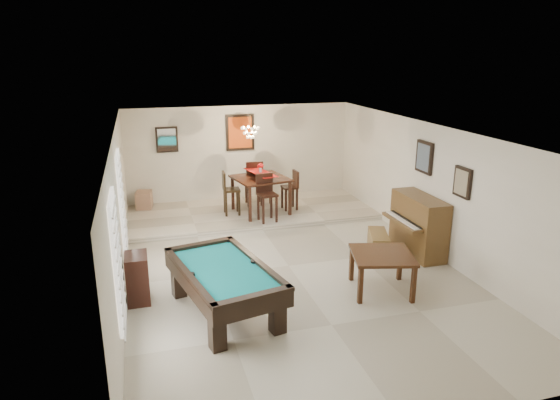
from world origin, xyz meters
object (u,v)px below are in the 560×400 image
dining_table (261,192)px  dining_chair_east (289,190)px  upright_piano (412,225)px  dining_chair_south (267,198)px  square_table (381,272)px  chandelier (250,128)px  corner_bench (144,200)px  dining_chair_west (232,193)px  pool_table (224,291)px  apothecary_chest (138,278)px  flower_vase (260,168)px  dining_chair_north (254,182)px  piano_bench (378,245)px

dining_table → dining_chair_east: dining_table is taller
upright_piano → dining_chair_south: bearing=134.9°
square_table → chandelier: size_ratio=1.66×
dining_chair_south → corner_bench: (-2.76, 1.86, -0.34)m
square_table → dining_table: size_ratio=0.82×
corner_bench → dining_chair_west: bearing=-28.3°
corner_bench → chandelier: 3.33m
upright_piano → dining_table: 3.92m
square_table → pool_table: bearing=-179.9°
square_table → chandelier: (-1.22, 4.63, 1.86)m
apothecary_chest → dining_chair_east: size_ratio=0.82×
flower_vase → dining_table: bearing=0.0°
corner_bench → chandelier: chandelier is taller
dining_chair_west → dining_chair_east: bearing=-86.6°
pool_table → corner_bench: pool_table is taller
upright_piano → dining_table: bearing=127.4°
dining_table → dining_chair_north: dining_chair_north is taller
piano_bench → flower_vase: (-1.67, 3.05, 1.00)m
flower_vase → dining_chair_north: size_ratio=0.20×
pool_table → flower_vase: size_ratio=9.80×
dining_chair_north → corner_bench: (-2.76, 0.45, -0.37)m
flower_vase → dining_chair_east: size_ratio=0.23×
apothecary_chest → dining_chair_west: size_ratio=0.76×
square_table → apothecary_chest: apothecary_chest is taller
upright_piano → chandelier: chandelier is taller
dining_chair_north → piano_bench: bearing=117.2°
square_table → dining_chair_south: 3.91m
upright_piano → dining_table: upright_piano is taller
flower_vase → dining_chair_south: flower_vase is taller
upright_piano → flower_vase: (-2.38, 3.11, 0.65)m
piano_bench → flower_vase: bearing=118.7°
piano_bench → corner_bench: (-4.45, 4.21, 0.09)m
dining_table → apothecary_chest: bearing=-128.9°
pool_table → piano_bench: 3.64m
piano_bench → apothecary_chest: 4.70m
square_table → dining_chair_south: size_ratio=0.90×
dining_chair_north → dining_chair_west: (-0.70, -0.65, -0.05)m
piano_bench → dining_chair_south: bearing=125.7°
dining_chair_west → chandelier: size_ratio=1.77×
pool_table → square_table: size_ratio=2.26×
dining_chair_south → chandelier: 1.76m
dining_chair_west → corner_bench: (-2.06, 1.11, -0.32)m
piano_bench → dining_chair_east: (-0.92, 3.10, 0.37)m
upright_piano → dining_chair_north: size_ratio=1.23×
square_table → flower_vase: (-1.02, 4.46, 0.90)m
pool_table → square_table: (2.70, 0.01, -0.03)m
dining_chair_west → chandelier: 1.64m
square_table → dining_chair_east: size_ratio=1.01×
apothecary_chest → chandelier: bearing=54.2°
dining_chair_east → square_table: bearing=0.6°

